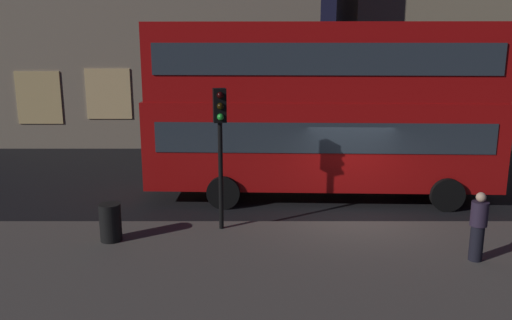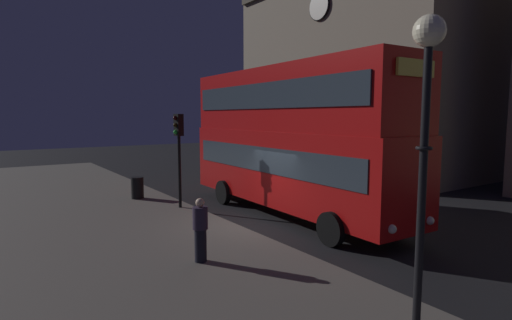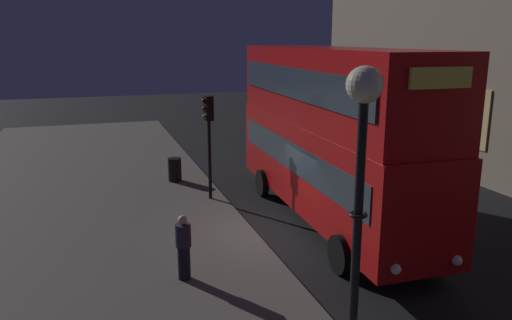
# 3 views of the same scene
# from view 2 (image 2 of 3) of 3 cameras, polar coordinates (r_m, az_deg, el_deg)

# --- Properties ---
(ground_plane) EXTENTS (80.00, 80.00, 0.00)m
(ground_plane) POSITION_cam_2_polar(r_m,az_deg,el_deg) (13.76, -0.49, -9.46)
(ground_plane) COLOR black
(sidewalk_slab) EXTENTS (44.00, 9.81, 0.12)m
(sidewalk_slab) POSITION_cam_2_polar(r_m,az_deg,el_deg) (11.78, -23.29, -12.40)
(sidewalk_slab) COLOR #5B564F
(sidewalk_slab) RESTS_ON ground
(building_with_clock) EXTENTS (15.80, 10.12, 15.16)m
(building_with_clock) POSITION_cam_2_polar(r_m,az_deg,el_deg) (29.21, 15.46, 13.60)
(building_with_clock) COLOR gray
(building_with_clock) RESTS_ON ground
(double_decker_bus) EXTENTS (10.99, 3.02, 5.46)m
(double_decker_bus) POSITION_cam_2_polar(r_m,az_deg,el_deg) (15.12, 4.76, 3.59)
(double_decker_bus) COLOR #B20F0F
(double_decker_bus) RESTS_ON ground
(traffic_light_near_kerb) EXTENTS (0.36, 0.39, 3.68)m
(traffic_light_near_kerb) POSITION_cam_2_polar(r_m,az_deg,el_deg) (16.02, -10.85, 2.73)
(traffic_light_near_kerb) COLOR black
(traffic_light_near_kerb) RESTS_ON sidewalk_slab
(street_lamp) EXTENTS (0.53, 0.53, 5.24)m
(street_lamp) POSITION_cam_2_polar(r_m,az_deg,el_deg) (7.35, 22.89, 8.56)
(street_lamp) COLOR black
(street_lamp) RESTS_ON sidewalk_slab
(pedestrian) EXTENTS (0.37, 0.37, 1.60)m
(pedestrian) POSITION_cam_2_polar(r_m,az_deg,el_deg) (10.22, -7.84, -9.68)
(pedestrian) COLOR black
(pedestrian) RESTS_ON sidewalk_slab
(litter_bin) EXTENTS (0.53, 0.53, 0.94)m
(litter_bin) POSITION_cam_2_polar(r_m,az_deg,el_deg) (18.49, -16.36, -3.78)
(litter_bin) COLOR black
(litter_bin) RESTS_ON sidewalk_slab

